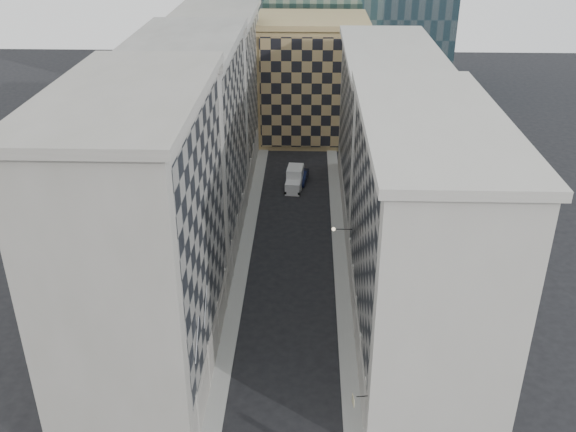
# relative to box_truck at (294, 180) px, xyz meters

# --- Properties ---
(sidewalk_west) EXTENTS (1.50, 100.00, 0.15)m
(sidewalk_west) POSITION_rel_box_truck_xyz_m (-5.10, -17.32, -1.11)
(sidewalk_west) COLOR gray
(sidewalk_west) RESTS_ON ground
(sidewalk_east) EXTENTS (1.50, 100.00, 0.15)m
(sidewalk_east) POSITION_rel_box_truck_xyz_m (5.40, -17.32, -1.11)
(sidewalk_east) COLOR gray
(sidewalk_east) RESTS_ON ground
(bldg_left_a) EXTENTS (10.80, 22.80, 23.70)m
(bldg_left_a) POSITION_rel_box_truck_xyz_m (-10.73, -36.32, 10.64)
(bldg_left_a) COLOR gray
(bldg_left_a) RESTS_ON ground
(bldg_left_b) EXTENTS (10.80, 22.80, 22.70)m
(bldg_left_b) POSITION_rel_box_truck_xyz_m (-10.73, -14.32, 10.14)
(bldg_left_b) COLOR gray
(bldg_left_b) RESTS_ON ground
(bldg_left_c) EXTENTS (10.80, 22.80, 21.70)m
(bldg_left_c) POSITION_rel_box_truck_xyz_m (-10.73, 7.68, 9.64)
(bldg_left_c) COLOR gray
(bldg_left_c) RESTS_ON ground
(bldg_right_a) EXTENTS (10.80, 26.80, 20.70)m
(bldg_right_a) POSITION_rel_box_truck_xyz_m (11.03, -32.32, 9.13)
(bldg_right_a) COLOR #B4AFA5
(bldg_right_a) RESTS_ON ground
(bldg_right_b) EXTENTS (10.80, 28.80, 19.70)m
(bldg_right_b) POSITION_rel_box_truck_xyz_m (11.05, -5.32, 8.66)
(bldg_right_b) COLOR #B4AFA5
(bldg_right_b) RESTS_ON ground
(tan_block) EXTENTS (16.80, 14.80, 18.80)m
(tan_block) POSITION_rel_box_truck_xyz_m (2.15, 20.58, 8.25)
(tan_block) COLOR tan
(tan_block) RESTS_ON ground
(flagpoles_left) EXTENTS (0.10, 6.33, 2.33)m
(flagpoles_left) POSITION_rel_box_truck_xyz_m (-5.75, -41.32, 6.81)
(flagpoles_left) COLOR gray
(flagpoles_left) RESTS_ON ground
(bracket_lamp) EXTENTS (1.98, 0.36, 0.36)m
(bracket_lamp) POSITION_rel_box_truck_xyz_m (4.53, -23.32, 5.01)
(bracket_lamp) COLOR black
(bracket_lamp) RESTS_ON ground
(box_truck) EXTENTS (2.48, 5.14, 2.73)m
(box_truck) POSITION_rel_box_truck_xyz_m (0.00, 0.00, 0.00)
(box_truck) COLOR silver
(box_truck) RESTS_ON ground
(dark_car) EXTENTS (2.26, 4.90, 1.56)m
(dark_car) POSITION_rel_box_truck_xyz_m (0.81, 1.92, -0.41)
(dark_car) COLOR #0E1534
(dark_car) RESTS_ON ground
(shop_sign) EXTENTS (1.08, 0.70, 0.78)m
(shop_sign) POSITION_rel_box_truck_xyz_m (5.21, -44.32, 2.65)
(shop_sign) COLOR black
(shop_sign) RESTS_ON ground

